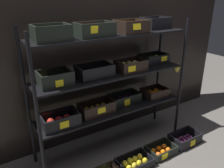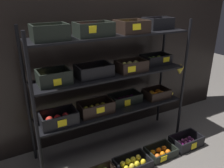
% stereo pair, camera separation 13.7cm
% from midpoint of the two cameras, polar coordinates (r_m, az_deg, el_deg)
% --- Properties ---
extents(ground_plane, '(10.00, 10.00, 0.00)m').
position_cam_midpoint_polar(ground_plane, '(2.90, -1.40, -14.99)').
color(ground_plane, '#605B56').
extents(storefront_wall, '(4.14, 0.12, 2.20)m').
position_cam_midpoint_polar(storefront_wall, '(2.75, -5.93, 8.31)').
color(storefront_wall, black).
rests_on(storefront_wall, ground_plane).
extents(display_rack, '(1.86, 0.44, 1.49)m').
position_cam_midpoint_polar(display_rack, '(2.45, -1.63, 2.77)').
color(display_rack, black).
rests_on(display_rack, ground_plane).
extents(crate_ground_center_lemon, '(0.37, 0.25, 0.10)m').
position_cam_midpoint_polar(crate_ground_center_lemon, '(2.59, 4.05, -19.08)').
color(crate_ground_center_lemon, black).
rests_on(crate_ground_center_lemon, ground_plane).
extents(crate_ground_tangerine, '(0.33, 0.24, 0.10)m').
position_cam_midpoint_polar(crate_ground_tangerine, '(2.79, 10.69, -16.02)').
color(crate_ground_tangerine, black).
rests_on(crate_ground_tangerine, ground_plane).
extents(crate_ground_plum, '(0.37, 0.24, 0.13)m').
position_cam_midpoint_polar(crate_ground_plum, '(3.02, 16.38, -13.20)').
color(crate_ground_plum, black).
rests_on(crate_ground_plum, ground_plane).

